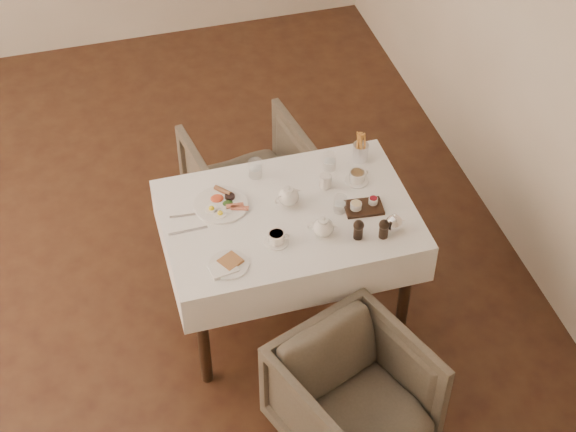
% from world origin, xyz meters
% --- Properties ---
extents(table, '(1.28, 0.88, 0.75)m').
position_xyz_m(table, '(0.80, -0.56, 0.64)').
color(table, black).
rests_on(table, ground).
extents(armchair_near, '(0.84, 0.85, 0.60)m').
position_xyz_m(armchair_near, '(0.88, -1.41, 0.30)').
color(armchair_near, '#4C4438').
rests_on(armchair_near, ground).
extents(armchair_far, '(0.78, 0.79, 0.63)m').
position_xyz_m(armchair_far, '(0.78, 0.23, 0.32)').
color(armchair_far, '#4C4438').
rests_on(armchair_far, ground).
extents(breakfast_plate, '(0.28, 0.28, 0.04)m').
position_xyz_m(breakfast_plate, '(0.49, -0.41, 0.76)').
color(breakfast_plate, white).
rests_on(breakfast_plate, table).
extents(side_plate, '(0.20, 0.19, 0.02)m').
position_xyz_m(side_plate, '(0.42, -0.84, 0.76)').
color(side_plate, white).
rests_on(side_plate, table).
extents(teapot_centre, '(0.18, 0.15, 0.12)m').
position_xyz_m(teapot_centre, '(0.82, -0.49, 0.81)').
color(teapot_centre, white).
rests_on(teapot_centre, table).
extents(teapot_front, '(0.17, 0.16, 0.12)m').
position_xyz_m(teapot_front, '(0.92, -0.75, 0.81)').
color(teapot_front, white).
rests_on(teapot_front, table).
extents(creamer, '(0.07, 0.07, 0.07)m').
position_xyz_m(creamer, '(1.04, -0.41, 0.79)').
color(creamer, white).
rests_on(creamer, table).
extents(teacup_near, '(0.12, 0.12, 0.06)m').
position_xyz_m(teacup_near, '(0.69, -0.74, 0.78)').
color(teacup_near, white).
rests_on(teacup_near, table).
extents(teacup_far, '(0.13, 0.13, 0.06)m').
position_xyz_m(teacup_far, '(1.22, -0.42, 0.78)').
color(teacup_far, white).
rests_on(teacup_far, table).
extents(glass_left, '(0.09, 0.09, 0.10)m').
position_xyz_m(glass_left, '(0.71, -0.23, 0.81)').
color(glass_left, silver).
rests_on(glass_left, table).
extents(glass_mid, '(0.08, 0.08, 0.09)m').
position_xyz_m(glass_mid, '(1.06, -0.61, 0.80)').
color(glass_mid, silver).
rests_on(glass_mid, table).
extents(glass_right, '(0.07, 0.07, 0.10)m').
position_xyz_m(glass_right, '(1.11, -0.28, 0.80)').
color(glass_right, silver).
rests_on(glass_right, table).
extents(condiment_board, '(0.21, 0.15, 0.05)m').
position_xyz_m(condiment_board, '(1.18, -0.63, 0.77)').
color(condiment_board, black).
rests_on(condiment_board, table).
extents(pepper_mill_left, '(0.06, 0.06, 0.11)m').
position_xyz_m(pepper_mill_left, '(1.08, -0.82, 0.81)').
color(pepper_mill_left, black).
rests_on(pepper_mill_left, table).
extents(pepper_mill_right, '(0.05, 0.05, 0.11)m').
position_xyz_m(pepper_mill_right, '(1.21, -0.85, 0.81)').
color(pepper_mill_right, black).
rests_on(pepper_mill_right, table).
extents(silver_pot, '(0.11, 0.10, 0.11)m').
position_xyz_m(silver_pot, '(1.27, -0.82, 0.81)').
color(silver_pot, white).
rests_on(silver_pot, table).
extents(fries_cup, '(0.09, 0.09, 0.18)m').
position_xyz_m(fries_cup, '(1.29, -0.25, 0.83)').
color(fries_cup, silver).
rests_on(fries_cup, table).
extents(cutlery_fork, '(0.18, 0.03, 0.00)m').
position_xyz_m(cutlery_fork, '(0.30, -0.43, 0.76)').
color(cutlery_fork, silver).
rests_on(cutlery_fork, table).
extents(cutlery_knife, '(0.20, 0.02, 0.00)m').
position_xyz_m(cutlery_knife, '(0.28, -0.55, 0.76)').
color(cutlery_knife, silver).
rests_on(cutlery_knife, table).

